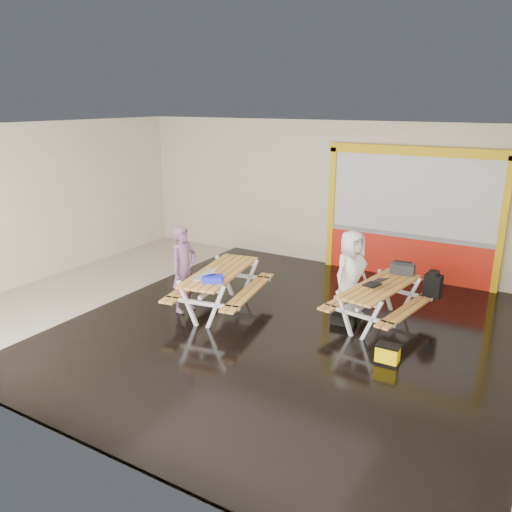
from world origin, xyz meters
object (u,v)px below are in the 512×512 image
Objects in this scene: backpack at (433,284)px; fluke_bag at (388,354)px; picnic_table_right at (379,295)px; toolbox at (403,269)px; person_right at (351,274)px; blue_pouch at (213,279)px; laptop_left at (205,275)px; picnic_table_left at (220,281)px; person_left at (184,269)px; laptop_right at (375,283)px; dark_case at (344,319)px.

fluke_bag is at bearing -94.60° from backpack.
picnic_table_right is 0.89m from toolbox.
person_right is 2.58m from blue_pouch.
picnic_table_right is 1.07m from backpack.
picnic_table_left is at bearing 89.40° from laptop_left.
blue_pouch reaches higher than picnic_table_left.
laptop_left is at bearing -95.85° from person_left.
laptop_left is (-2.82, -1.41, 0.30)m from picnic_table_right.
fluke_bag is (3.40, -0.43, -0.45)m from picnic_table_left.
laptop_left reaches higher than laptop_right.
fluke_bag is at bearing -66.61° from picnic_table_right.
toolbox is 2.34m from fluke_bag.
picnic_table_right is 0.77m from dark_case.
laptop_right is at bearing 25.97° from laptop_left.
person_left reaches higher than toolbox.
laptop_right reaches higher than picnic_table_left.
dark_case is (2.85, 1.00, -0.76)m from person_left.
toolbox reaches higher than laptop_right.
person_left is 0.84m from blue_pouch.
picnic_table_right is at bearing 28.51° from dark_case.
toolbox is 0.89× the size of backpack.
laptop_right is 1.16× the size of fluke_bag.
picnic_table_right reaches higher than fluke_bag.
person_left is at bearing -159.17° from picnic_table_right.
picnic_table_right is at bearing 113.39° from fluke_bag.
person_left is 3.69× the size of toolbox.
person_left is 3.91× the size of laptop_right.
person_right is 4.57× the size of fluke_bag.
backpack is (3.33, 2.25, -0.19)m from blue_pouch.
backpack reaches higher than picnic_table_right.
dark_case is (-0.46, -0.22, -0.71)m from laptop_right.
laptop_right is 1.18m from backpack.
dark_case is (-0.70, -1.12, -0.76)m from toolbox.
laptop_left is (-2.19, -1.60, 0.08)m from person_right.
person_left is at bearing -160.72° from dark_case.
laptop_right reaches higher than dark_case.
picnic_table_left is 3.47m from toolbox.
fluke_bag is at bearing 2.53° from blue_pouch.
picnic_table_right is at bearing -101.25° from toolbox.
blue_pouch is (-2.50, -1.43, 0.06)m from laptop_right.
person_right is 3.71× the size of toolbox.
person_left is 4.62m from backpack.
laptop_right is at bearing 29.75° from blue_pouch.
backpack reaches higher than blue_pouch.
picnic_table_left is at bearing -51.88° from person_left.
picnic_table_right is 5.95× the size of fluke_bag.
person_right is 3.26× the size of laptop_left.
person_right is 3.86× the size of dark_case.
laptop_left is 1.41× the size of fluke_bag.
fluke_bag is (3.98, -0.07, -0.69)m from person_left.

